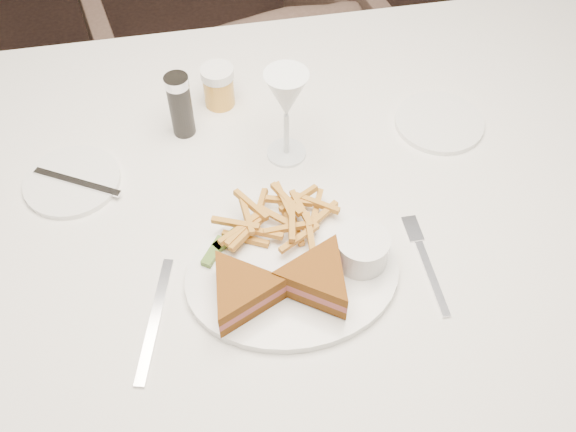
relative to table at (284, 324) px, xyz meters
The scene contains 4 objects.
ground 0.39m from the table, 159.92° to the right, with size 5.00×5.00×0.00m, color black.
table is the anchor object (origin of this frame).
chair_far 0.89m from the table, 91.99° to the left, with size 0.72×0.67×0.74m, color #45332A.
table_setting 0.41m from the table, 107.81° to the right, with size 0.81×0.63×0.18m.
Camera 1 is at (-0.01, -0.61, 1.56)m, focal length 40.00 mm.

